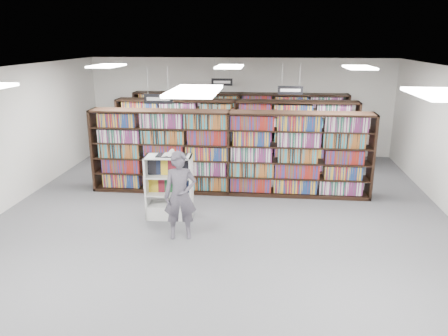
# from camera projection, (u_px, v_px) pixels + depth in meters

# --- Properties ---
(floor) EXTENTS (12.00, 12.00, 0.00)m
(floor) POSITION_uv_depth(u_px,v_px,m) (221.00, 224.00, 9.31)
(floor) COLOR #4A4A4F
(floor) RESTS_ON ground
(ceiling) EXTENTS (10.00, 12.00, 0.10)m
(ceiling) POSITION_uv_depth(u_px,v_px,m) (220.00, 71.00, 8.40)
(ceiling) COLOR white
(ceiling) RESTS_ON wall_back
(wall_back) EXTENTS (10.00, 0.10, 3.20)m
(wall_back) POSITION_uv_depth(u_px,v_px,m) (240.00, 107.00, 14.58)
(wall_back) COLOR silver
(wall_back) RESTS_ON ground
(bookshelf_row_near) EXTENTS (7.00, 0.60, 2.10)m
(bookshelf_row_near) POSITION_uv_depth(u_px,v_px,m) (229.00, 153.00, 10.92)
(bookshelf_row_near) COLOR black
(bookshelf_row_near) RESTS_ON floor
(bookshelf_row_mid) EXTENTS (7.00, 0.60, 2.10)m
(bookshelf_row_mid) POSITION_uv_depth(u_px,v_px,m) (235.00, 136.00, 12.83)
(bookshelf_row_mid) COLOR black
(bookshelf_row_mid) RESTS_ON floor
(bookshelf_row_far) EXTENTS (7.00, 0.60, 2.10)m
(bookshelf_row_far) POSITION_uv_depth(u_px,v_px,m) (239.00, 125.00, 14.45)
(bookshelf_row_far) COLOR black
(bookshelf_row_far) RESTS_ON floor
(aisle_sign_left) EXTENTS (0.65, 0.02, 0.80)m
(aisle_sign_left) POSITION_uv_depth(u_px,v_px,m) (158.00, 98.00, 9.69)
(aisle_sign_left) COLOR #B2B2B7
(aisle_sign_left) RESTS_ON ceiling
(aisle_sign_right) EXTENTS (0.65, 0.02, 0.80)m
(aisle_sign_right) POSITION_uv_depth(u_px,v_px,m) (290.00, 89.00, 11.30)
(aisle_sign_right) COLOR #B2B2B7
(aisle_sign_right) RESTS_ON ceiling
(aisle_sign_center) EXTENTS (0.65, 0.02, 0.80)m
(aisle_sign_center) POSITION_uv_depth(u_px,v_px,m) (222.00, 81.00, 13.40)
(aisle_sign_center) COLOR #B2B2B7
(aisle_sign_center) RESTS_ON ceiling
(troffer_front_center) EXTENTS (0.60, 1.20, 0.04)m
(troffer_front_center) POSITION_uv_depth(u_px,v_px,m) (194.00, 91.00, 5.55)
(troffer_front_center) COLOR white
(troffer_front_center) RESTS_ON ceiling
(troffer_front_right) EXTENTS (0.60, 1.20, 0.04)m
(troffer_front_right) POSITION_uv_depth(u_px,v_px,m) (440.00, 94.00, 5.26)
(troffer_front_right) COLOR white
(troffer_front_right) RESTS_ON ceiling
(troffer_back_left) EXTENTS (0.60, 1.20, 0.04)m
(troffer_back_left) POSITION_uv_depth(u_px,v_px,m) (107.00, 66.00, 10.61)
(troffer_back_left) COLOR white
(troffer_back_left) RESTS_ON ceiling
(troffer_back_center) EXTENTS (0.60, 1.20, 0.04)m
(troffer_back_center) POSITION_uv_depth(u_px,v_px,m) (230.00, 67.00, 10.32)
(troffer_back_center) COLOR white
(troffer_back_center) RESTS_ON ceiling
(troffer_back_right) EXTENTS (0.60, 1.20, 0.04)m
(troffer_back_right) POSITION_uv_depth(u_px,v_px,m) (359.00, 67.00, 10.03)
(troffer_back_right) COLOR white
(troffer_back_right) RESTS_ON ceiling
(endcap_display) EXTENTS (1.03, 0.56, 1.41)m
(endcap_display) POSITION_uv_depth(u_px,v_px,m) (170.00, 196.00, 9.58)
(endcap_display) COLOR silver
(endcap_display) RESTS_ON floor
(open_book) EXTENTS (0.64, 0.38, 0.13)m
(open_book) POSITION_uv_depth(u_px,v_px,m) (171.00, 154.00, 9.28)
(open_book) COLOR black
(open_book) RESTS_ON endcap_display
(shopper) EXTENTS (0.70, 0.53, 1.75)m
(shopper) POSITION_uv_depth(u_px,v_px,m) (180.00, 196.00, 8.46)
(shopper) COLOR #524D58
(shopper) RESTS_ON floor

